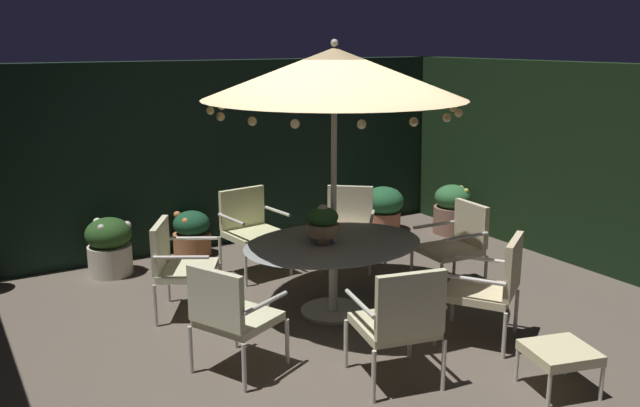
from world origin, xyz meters
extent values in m
cube|color=brown|center=(0.00, 0.00, -0.01)|extent=(7.50, 6.52, 0.02)
cube|color=black|center=(0.00, 3.11, 1.21)|extent=(7.50, 0.30, 2.42)
cube|color=black|center=(3.60, 0.00, 1.21)|extent=(0.30, 6.52, 2.42)
cylinder|color=beige|center=(0.16, 0.24, 0.01)|extent=(0.66, 0.66, 0.03)
cylinder|color=beige|center=(0.16, 0.24, 0.35)|extent=(0.09, 0.09, 0.71)
ellipsoid|color=#A2ABA8|center=(0.16, 0.24, 0.72)|extent=(1.84, 1.46, 0.03)
cylinder|color=beige|center=(0.16, 0.24, 1.15)|extent=(0.06, 0.06, 2.30)
cone|color=#D6B67F|center=(0.16, 0.24, 2.37)|extent=(2.49, 2.49, 0.47)
sphere|color=beige|center=(0.16, 0.24, 2.64)|extent=(0.07, 0.07, 0.07)
sphere|color=#F9DB8C|center=(1.31, 0.19, 2.04)|extent=(0.07, 0.07, 0.07)
sphere|color=#F9DB8C|center=(1.21, 0.71, 2.04)|extent=(0.07, 0.07, 0.07)
sphere|color=#F9DB8C|center=(0.94, 1.09, 2.04)|extent=(0.07, 0.07, 0.07)
sphere|color=#F9DB8C|center=(0.58, 1.31, 2.04)|extent=(0.07, 0.07, 0.07)
sphere|color=#F9DB8C|center=(0.18, 1.39, 2.04)|extent=(0.07, 0.07, 0.07)
sphere|color=#F9DB8C|center=(-0.29, 1.29, 2.04)|extent=(0.07, 0.07, 0.07)
sphere|color=#F9DB8C|center=(-0.61, 1.08, 2.04)|extent=(0.07, 0.07, 0.07)
sphere|color=#F9DB8C|center=(-0.88, 0.73, 2.04)|extent=(0.07, 0.07, 0.07)
sphere|color=#F9DB8C|center=(-0.99, 0.22, 2.04)|extent=(0.07, 0.07, 0.07)
sphere|color=#F9DB8C|center=(-0.89, -0.21, 2.04)|extent=(0.07, 0.07, 0.07)
sphere|color=#F9DB8C|center=(-0.68, -0.54, 2.04)|extent=(0.07, 0.07, 0.07)
sphere|color=#F9DB8C|center=(-0.26, -0.83, 2.04)|extent=(0.07, 0.07, 0.07)
sphere|color=#F9DB8C|center=(0.19, -0.91, 2.04)|extent=(0.07, 0.07, 0.07)
sphere|color=#F9DB8C|center=(0.62, -0.82, 2.04)|extent=(0.07, 0.07, 0.07)
sphere|color=#F9DB8C|center=(0.94, -0.61, 2.04)|extent=(0.07, 0.07, 0.07)
sphere|color=#F9DB8C|center=(1.21, -0.24, 2.04)|extent=(0.07, 0.07, 0.07)
cylinder|color=tan|center=(0.06, 0.26, 0.78)|extent=(0.14, 0.14, 0.08)
cylinder|color=tan|center=(0.06, 0.26, 0.88)|extent=(0.32, 0.32, 0.12)
ellipsoid|color=#2B5E2B|center=(0.06, 0.26, 1.01)|extent=(0.30, 0.30, 0.18)
sphere|color=silver|center=(0.06, 0.26, 1.07)|extent=(0.11, 0.11, 0.11)
cylinder|color=beige|center=(0.55, -0.87, 0.21)|extent=(0.04, 0.04, 0.42)
cylinder|color=beige|center=(1.04, -0.55, 0.21)|extent=(0.04, 0.04, 0.42)
cylinder|color=beige|center=(0.89, -1.38, 0.21)|extent=(0.04, 0.04, 0.42)
cylinder|color=beige|center=(1.38, -1.05, 0.21)|extent=(0.04, 0.04, 0.42)
cube|color=beige|center=(0.96, -0.96, 0.45)|extent=(0.81, 0.81, 0.07)
cube|color=beige|center=(1.12, -1.20, 0.74)|extent=(0.50, 0.36, 0.51)
cylinder|color=beige|center=(0.72, -1.12, 0.67)|extent=(0.35, 0.50, 0.04)
cylinder|color=beige|center=(1.21, -0.80, 0.67)|extent=(0.35, 0.50, 0.04)
cylinder|color=beige|center=(1.29, -0.10, 0.20)|extent=(0.04, 0.04, 0.41)
cylinder|color=beige|center=(1.32, 0.43, 0.20)|extent=(0.04, 0.04, 0.41)
cylinder|color=beige|center=(1.88, -0.13, 0.20)|extent=(0.04, 0.04, 0.41)
cylinder|color=beige|center=(1.92, 0.40, 0.20)|extent=(0.04, 0.04, 0.41)
cube|color=beige|center=(1.60, 0.15, 0.44)|extent=(0.61, 0.56, 0.07)
cube|color=beige|center=(1.89, 0.13, 0.71)|extent=(0.09, 0.51, 0.46)
cylinder|color=beige|center=(1.58, -0.11, 0.66)|extent=(0.57, 0.07, 0.04)
cylinder|color=beige|center=(1.62, 0.42, 0.66)|extent=(0.57, 0.07, 0.04)
cylinder|color=beige|center=(1.12, 0.95, 0.20)|extent=(0.04, 0.04, 0.40)
cylinder|color=beige|center=(0.66, 1.32, 0.20)|extent=(0.04, 0.04, 0.40)
cylinder|color=beige|center=(1.47, 1.39, 0.20)|extent=(0.04, 0.04, 0.40)
cylinder|color=beige|center=(1.02, 1.76, 0.20)|extent=(0.04, 0.04, 0.40)
cube|color=beige|center=(1.07, 1.36, 0.44)|extent=(0.79, 0.78, 0.07)
cube|color=beige|center=(1.24, 1.56, 0.70)|extent=(0.47, 0.40, 0.46)
cylinder|color=beige|center=(1.29, 1.17, 0.63)|extent=(0.37, 0.44, 0.04)
cylinder|color=beige|center=(0.84, 1.54, 0.63)|extent=(0.37, 0.44, 0.04)
cylinder|color=beige|center=(0.33, 1.42, 0.22)|extent=(0.04, 0.04, 0.45)
cylinder|color=beige|center=(-0.28, 1.35, 0.22)|extent=(0.04, 0.04, 0.45)
cylinder|color=beige|center=(0.26, 1.98, 0.22)|extent=(0.04, 0.04, 0.45)
cylinder|color=beige|center=(-0.35, 1.90, 0.22)|extent=(0.04, 0.04, 0.45)
cube|color=beige|center=(-0.01, 1.66, 0.48)|extent=(0.66, 0.62, 0.07)
cube|color=beige|center=(-0.05, 1.93, 0.75)|extent=(0.59, 0.13, 0.47)
cylinder|color=beige|center=(0.29, 1.70, 0.72)|extent=(0.10, 0.54, 0.04)
cylinder|color=beige|center=(-0.32, 1.62, 0.72)|extent=(0.10, 0.54, 0.04)
cylinder|color=beige|center=(-0.70, 1.08, 0.21)|extent=(0.04, 0.04, 0.42)
cylinder|color=beige|center=(-1.00, 0.54, 0.21)|extent=(0.04, 0.04, 0.42)
cylinder|color=beige|center=(-1.17, 1.35, 0.21)|extent=(0.04, 0.04, 0.42)
cylinder|color=beige|center=(-1.47, 0.81, 0.21)|extent=(0.04, 0.04, 0.42)
cube|color=beige|center=(-1.09, 0.95, 0.45)|extent=(0.76, 0.79, 0.07)
cube|color=beige|center=(-1.31, 1.08, 0.72)|extent=(0.35, 0.54, 0.46)
cylinder|color=beige|center=(-0.93, 1.22, 0.69)|extent=(0.47, 0.29, 0.04)
cylinder|color=beige|center=(-1.24, 0.68, 0.69)|extent=(0.47, 0.29, 0.04)
cylinder|color=silver|center=(-1.01, 0.00, 0.21)|extent=(0.04, 0.04, 0.41)
cylinder|color=silver|center=(-0.76, -0.52, 0.21)|extent=(0.04, 0.04, 0.41)
cylinder|color=silver|center=(-1.51, -0.24, 0.21)|extent=(0.04, 0.04, 0.41)
cylinder|color=silver|center=(-1.27, -0.76, 0.21)|extent=(0.04, 0.04, 0.41)
cube|color=beige|center=(-1.14, -0.38, 0.45)|extent=(0.73, 0.74, 0.07)
cube|color=beige|center=(-1.38, -0.49, 0.71)|extent=(0.29, 0.52, 0.46)
cylinder|color=silver|center=(-1.26, -0.12, 0.65)|extent=(0.50, 0.26, 0.04)
cylinder|color=silver|center=(-1.01, -0.64, 0.65)|extent=(0.50, 0.26, 0.04)
cylinder|color=beige|center=(-0.37, -0.82, 0.21)|extent=(0.04, 0.04, 0.43)
cylinder|color=beige|center=(0.21, -0.94, 0.21)|extent=(0.04, 0.04, 0.43)
cylinder|color=beige|center=(-0.50, -1.40, 0.21)|extent=(0.04, 0.04, 0.43)
cylinder|color=beige|center=(0.08, -1.52, 0.21)|extent=(0.04, 0.04, 0.43)
cube|color=beige|center=(-0.15, -1.17, 0.46)|extent=(0.69, 0.69, 0.07)
cube|color=beige|center=(-0.21, -1.45, 0.75)|extent=(0.56, 0.18, 0.50)
cylinder|color=beige|center=(-0.43, -1.11, 0.69)|extent=(0.16, 0.56, 0.04)
cylinder|color=beige|center=(0.14, -1.23, 0.69)|extent=(0.16, 0.56, 0.04)
cylinder|color=beige|center=(0.68, -1.72, 0.14)|extent=(0.03, 0.03, 0.28)
cylinder|color=beige|center=(1.12, -1.84, 0.14)|extent=(0.03, 0.03, 0.28)
cylinder|color=beige|center=(0.57, -2.14, 0.14)|extent=(0.03, 0.03, 0.28)
cylinder|color=beige|center=(1.01, -2.25, 0.14)|extent=(0.03, 0.03, 0.28)
cube|color=beige|center=(0.84, -1.99, 0.32)|extent=(0.59, 0.58, 0.08)
cylinder|color=#AD6941|center=(-0.39, 2.73, 0.14)|extent=(0.48, 0.48, 0.29)
ellipsoid|color=#1A492D|center=(-0.39, 2.73, 0.41)|extent=(0.46, 0.46, 0.32)
sphere|color=orange|center=(-0.27, 2.70, 0.46)|extent=(0.11, 0.11, 0.11)
sphere|color=orange|center=(-0.36, 2.84, 0.44)|extent=(0.09, 0.09, 0.09)
sphere|color=#E37D43|center=(-0.54, 2.84, 0.52)|extent=(0.09, 0.09, 0.09)
sphere|color=#E28642|center=(-0.51, 2.61, 0.49)|extent=(0.08, 0.08, 0.08)
sphere|color=orange|center=(-0.34, 2.61, 0.44)|extent=(0.10, 0.10, 0.10)
cylinder|color=beige|center=(-1.47, 2.53, 0.17)|extent=(0.50, 0.50, 0.35)
ellipsoid|color=#274A1D|center=(-1.47, 2.53, 0.49)|extent=(0.53, 0.53, 0.37)
sphere|color=beige|center=(-1.26, 2.49, 0.57)|extent=(0.09, 0.09, 0.09)
sphere|color=silver|center=(-1.56, 2.62, 0.62)|extent=(0.10, 0.10, 0.10)
sphere|color=beige|center=(-1.57, 2.40, 0.61)|extent=(0.08, 0.08, 0.08)
cylinder|color=#8D6452|center=(3.12, 1.81, 0.19)|extent=(0.52, 0.52, 0.38)
ellipsoid|color=#336E3A|center=(3.12, 1.81, 0.52)|extent=(0.50, 0.50, 0.35)
sphere|color=#F7C05B|center=(3.31, 1.85, 0.62)|extent=(0.08, 0.08, 0.08)
sphere|color=#F5C94C|center=(3.13, 1.92, 0.60)|extent=(0.10, 0.10, 0.10)
sphere|color=yellow|center=(3.03, 1.93, 0.58)|extent=(0.09, 0.09, 0.09)
sphere|color=#E6D64A|center=(3.02, 1.74, 0.58)|extent=(0.07, 0.07, 0.07)
sphere|color=#EAD04A|center=(3.22, 1.64, 0.63)|extent=(0.07, 0.07, 0.07)
cylinder|color=#B1674C|center=(2.37, 2.42, 0.14)|extent=(0.50, 0.50, 0.27)
ellipsoid|color=#235C33|center=(2.37, 2.42, 0.43)|extent=(0.58, 0.58, 0.40)
sphere|color=beige|center=(2.56, 2.38, 0.54)|extent=(0.08, 0.08, 0.08)
sphere|color=beige|center=(2.44, 2.56, 0.56)|extent=(0.07, 0.07, 0.07)
sphere|color=beige|center=(2.21, 2.51, 0.47)|extent=(0.08, 0.08, 0.08)
sphere|color=silver|center=(2.23, 2.31, 0.48)|extent=(0.09, 0.09, 0.09)
sphere|color=silver|center=(2.46, 2.24, 0.50)|extent=(0.11, 0.11, 0.11)
camera|label=1|loc=(-3.20, -5.12, 2.68)|focal=37.73mm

